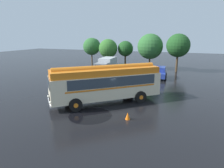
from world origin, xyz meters
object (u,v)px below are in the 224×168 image
object	(u,v)px
car_mid_right	(160,73)
box_van	(106,65)
car_near_left	(123,70)
car_mid_left	(142,71)
vintage_bus	(106,82)
traffic_cone	(128,116)

from	to	relation	value
car_mid_right	box_van	xyz separation A→B (m)	(-8.60, 0.65, 0.52)
car_near_left	car_mid_left	xyz separation A→B (m)	(2.83, 0.23, 0.00)
car_mid_left	vintage_bus	bearing A→B (deg)	-91.56
box_van	traffic_cone	bearing A→B (deg)	-62.27
vintage_bus	traffic_cone	xyz separation A→B (m)	(3.02, -3.03, -1.62)
car_near_left	traffic_cone	bearing A→B (deg)	-70.60
traffic_cone	box_van	bearing A→B (deg)	117.73
vintage_bus	box_van	world-z (taller)	vintage_bus
vintage_bus	car_mid_left	distance (m)	12.87
traffic_cone	car_near_left	bearing A→B (deg)	109.40
car_mid_left	car_mid_right	xyz separation A→B (m)	(2.71, -0.21, 0.00)
car_mid_left	traffic_cone	distance (m)	16.09
car_near_left	car_mid_right	distance (m)	5.53
box_van	traffic_cone	xyz separation A→B (m)	(8.57, -16.30, -1.09)
car_mid_right	box_van	world-z (taller)	box_van
vintage_bus	car_mid_left	bearing A→B (deg)	88.44
car_near_left	vintage_bus	bearing A→B (deg)	-78.86
traffic_cone	car_mid_right	bearing A→B (deg)	89.89
vintage_bus	car_near_left	bearing A→B (deg)	101.14
box_van	vintage_bus	bearing A→B (deg)	-67.32
car_mid_right	vintage_bus	bearing A→B (deg)	-103.61
car_mid_left	box_van	distance (m)	5.93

